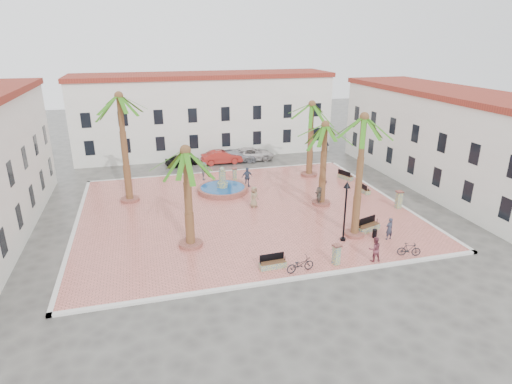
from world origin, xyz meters
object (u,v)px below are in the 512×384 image
(lamppost_e, at_px, (326,155))
(bollard_e, at_px, (399,199))
(pedestrian_fountain_b, at_px, (247,177))
(car_black, at_px, (182,160))
(bench_se, at_px, (368,227))
(litter_bin, at_px, (375,234))
(bollard_n, at_px, (235,174))
(cyclist_b, at_px, (375,249))
(bicycle_b, at_px, (409,249))
(bench_e, at_px, (363,190))
(palm_ne, at_px, (312,113))
(lamppost_s, at_px, (346,201))
(bench_ne, at_px, (345,176))
(palm_e, at_px, (325,135))
(palm_sw, at_px, (186,163))
(cyclist_a, at_px, (389,229))
(bicycle_a, at_px, (300,264))
(pedestrian_east, at_px, (319,196))
(bench_s, at_px, (273,264))
(bollard_se, at_px, (336,254))
(pedestrian_north, at_px, (204,171))
(fountain, at_px, (223,188))
(palm_s, at_px, (363,130))
(pedestrian_fountain_a, at_px, (254,197))
(palm_nw, at_px, (120,107))
(car_red, at_px, (222,157))
(car_silver, at_px, (236,156))

(lamppost_e, xyz_separation_m, bollard_e, (3.20, -7.62, -2.02))
(pedestrian_fountain_b, relative_size, car_black, 0.50)
(bench_se, bearing_deg, litter_bin, -115.26)
(bollard_n, xyz_separation_m, cyclist_b, (5.02, -17.91, 0.15))
(bicycle_b, bearing_deg, bench_e, 3.60)
(cyclist_b, xyz_separation_m, pedestrian_fountain_b, (-4.26, 15.90, 0.11))
(palm_ne, height_order, lamppost_s, palm_ne)
(bench_ne, bearing_deg, cyclist_b, 138.36)
(palm_e, bearing_deg, palm_sw, -157.60)
(cyclist_a, bearing_deg, palm_e, -85.27)
(palm_ne, bearing_deg, bicycle_a, -113.49)
(palm_e, height_order, bicycle_a, palm_e)
(bicycle_b, relative_size, pedestrian_east, 0.93)
(bollard_n, height_order, pedestrian_fountain_b, pedestrian_fountain_b)
(palm_ne, relative_size, bench_s, 4.49)
(palm_ne, relative_size, bollard_se, 5.65)
(bollard_se, height_order, pedestrian_north, pedestrian_north)
(litter_bin, bearing_deg, car_black, 116.58)
(fountain, relative_size, pedestrian_north, 2.56)
(car_black, bearing_deg, bollard_se, -179.95)
(bench_s, xyz_separation_m, litter_bin, (8.19, 2.12, 0.06))
(lamppost_e, height_order, litter_bin, lamppost_e)
(litter_bin, bearing_deg, cyclist_b, -120.63)
(palm_e, relative_size, bollard_e, 4.81)
(palm_s, height_order, lamppost_e, palm_s)
(bench_s, relative_size, bicycle_a, 0.94)
(lamppost_e, height_order, pedestrian_fountain_a, lamppost_e)
(fountain, height_order, bollard_se, fountain)
(cyclist_b, bearing_deg, bollard_e, -126.62)
(pedestrian_fountain_a, xyz_separation_m, car_black, (-4.38, 14.36, -0.40))
(fountain, distance_m, pedestrian_east, 8.96)
(lamppost_e, relative_size, bollard_n, 3.15)
(palm_sw, xyz_separation_m, cyclist_a, (13.49, -2.67, -5.02))
(palm_e, bearing_deg, palm_nw, 162.12)
(bollard_e, relative_size, car_red, 0.32)
(palm_s, distance_m, pedestrian_east, 9.11)
(palm_e, bearing_deg, pedestrian_east, -150.34)
(bollard_se, bearing_deg, palm_s, 48.52)
(lamppost_e, distance_m, bicycle_a, 17.33)
(palm_nw, distance_m, lamppost_e, 19.00)
(pedestrian_fountain_a, relative_size, car_silver, 0.38)
(bench_s, bearing_deg, lamppost_s, 18.86)
(bollard_n, bearing_deg, palm_s, -68.51)
(palm_sw, bearing_deg, lamppost_s, -10.92)
(bench_s, height_order, pedestrian_east, pedestrian_east)
(palm_e, relative_size, palm_ne, 0.93)
(bench_e, bearing_deg, litter_bin, 151.45)
(bollard_e, distance_m, cyclist_b, 9.88)
(bollard_e, bearing_deg, bicycle_b, -118.22)
(pedestrian_east, bearing_deg, car_black, -131.81)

